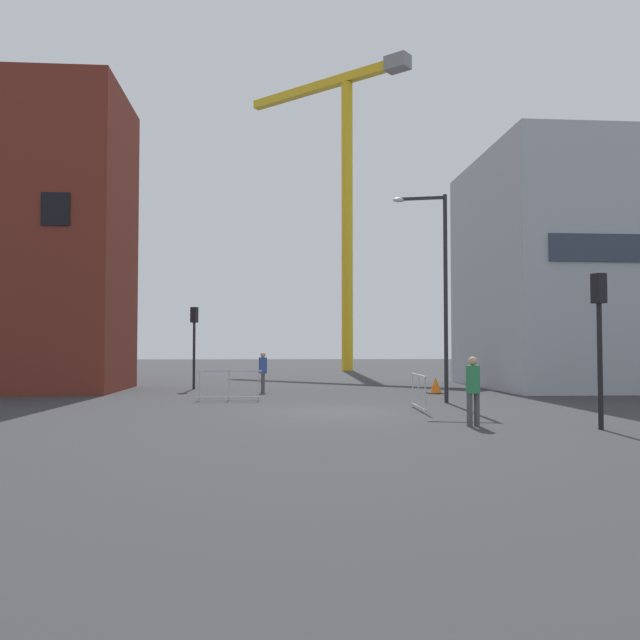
{
  "coord_description": "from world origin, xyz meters",
  "views": [
    {
      "loc": [
        -1.83,
        -19.35,
        1.92
      ],
      "look_at": [
        0.0,
        4.95,
        2.9
      ],
      "focal_mm": 37.09,
      "sensor_mm": 36.0,
      "label": 1
    }
  ],
  "objects_px": {
    "traffic_light_corner": "(194,334)",
    "pedestrian_walking": "(263,369)",
    "pedestrian_waiting": "(473,386)",
    "traffic_light_crosswalk": "(599,323)",
    "traffic_cone_on_verge": "(436,386)",
    "construction_crane": "(344,176)",
    "streetlamp_tall": "(439,279)"
  },
  "relations": [
    {
      "from": "traffic_light_crosswalk",
      "to": "traffic_cone_on_verge",
      "type": "relative_size",
      "value": 5.51
    },
    {
      "from": "traffic_light_crosswalk",
      "to": "pedestrian_waiting",
      "type": "relative_size",
      "value": 2.16
    },
    {
      "from": "construction_crane",
      "to": "pedestrian_walking",
      "type": "bearing_deg",
      "value": -104.22
    },
    {
      "from": "streetlamp_tall",
      "to": "traffic_cone_on_verge",
      "type": "bearing_deg",
      "value": 77.53
    },
    {
      "from": "traffic_light_crosswalk",
      "to": "traffic_light_corner",
      "type": "distance_m",
      "value": 18.92
    },
    {
      "from": "pedestrian_waiting",
      "to": "pedestrian_walking",
      "type": "bearing_deg",
      "value": 113.3
    },
    {
      "from": "traffic_light_corner",
      "to": "traffic_cone_on_verge",
      "type": "height_order",
      "value": "traffic_light_corner"
    },
    {
      "from": "construction_crane",
      "to": "traffic_light_corner",
      "type": "height_order",
      "value": "construction_crane"
    },
    {
      "from": "traffic_light_crosswalk",
      "to": "pedestrian_walking",
      "type": "height_order",
      "value": "traffic_light_crosswalk"
    },
    {
      "from": "streetlamp_tall",
      "to": "traffic_light_corner",
      "type": "relative_size",
      "value": 1.94
    },
    {
      "from": "traffic_light_crosswalk",
      "to": "construction_crane",
      "type": "bearing_deg",
      "value": 92.68
    },
    {
      "from": "pedestrian_walking",
      "to": "traffic_light_crosswalk",
      "type": "bearing_deg",
      "value": -58.34
    },
    {
      "from": "traffic_light_crosswalk",
      "to": "pedestrian_walking",
      "type": "bearing_deg",
      "value": 121.66
    },
    {
      "from": "traffic_light_crosswalk",
      "to": "pedestrian_walking",
      "type": "distance_m",
      "value": 15.21
    },
    {
      "from": "traffic_light_corner",
      "to": "pedestrian_waiting",
      "type": "relative_size",
      "value": 2.21
    },
    {
      "from": "construction_crane",
      "to": "pedestrian_waiting",
      "type": "height_order",
      "value": "construction_crane"
    },
    {
      "from": "pedestrian_walking",
      "to": "pedestrian_waiting",
      "type": "relative_size",
      "value": 1.0
    },
    {
      "from": "traffic_light_crosswalk",
      "to": "traffic_light_corner",
      "type": "bearing_deg",
      "value": 125.85
    },
    {
      "from": "pedestrian_walking",
      "to": "traffic_cone_on_verge",
      "type": "distance_m",
      "value": 7.16
    },
    {
      "from": "traffic_light_corner",
      "to": "pedestrian_walking",
      "type": "relative_size",
      "value": 2.2
    },
    {
      "from": "construction_crane",
      "to": "traffic_light_corner",
      "type": "xyz_separation_m",
      "value": [
        -9.33,
        -22.01,
        -13.11
      ]
    },
    {
      "from": "traffic_light_corner",
      "to": "pedestrian_walking",
      "type": "bearing_deg",
      "value": -38.01
    },
    {
      "from": "construction_crane",
      "to": "traffic_light_corner",
      "type": "relative_size",
      "value": 6.5
    },
    {
      "from": "traffic_light_corner",
      "to": "construction_crane",
      "type": "bearing_deg",
      "value": 67.02
    },
    {
      "from": "traffic_light_crosswalk",
      "to": "pedestrian_waiting",
      "type": "xyz_separation_m",
      "value": [
        -2.75,
        0.83,
        -1.48
      ]
    },
    {
      "from": "traffic_light_corner",
      "to": "pedestrian_walking",
      "type": "distance_m",
      "value": 4.26
    },
    {
      "from": "construction_crane",
      "to": "pedestrian_walking",
      "type": "distance_m",
      "value": 29.17
    },
    {
      "from": "construction_crane",
      "to": "streetlamp_tall",
      "type": "height_order",
      "value": "construction_crane"
    },
    {
      "from": "streetlamp_tall",
      "to": "construction_crane",
      "type": "bearing_deg",
      "value": 89.8
    },
    {
      "from": "traffic_light_corner",
      "to": "pedestrian_waiting",
      "type": "height_order",
      "value": "traffic_light_corner"
    },
    {
      "from": "traffic_light_corner",
      "to": "pedestrian_waiting",
      "type": "distance_m",
      "value": 16.8
    },
    {
      "from": "construction_crane",
      "to": "pedestrian_walking",
      "type": "relative_size",
      "value": 14.31
    }
  ]
}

